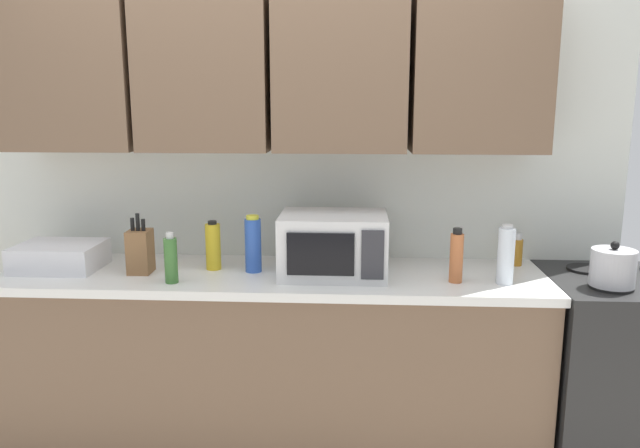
# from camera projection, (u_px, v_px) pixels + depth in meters

# --- Properties ---
(wall_back_with_cabinets) EXTENTS (3.39, 0.38, 2.60)m
(wall_back_with_cabinets) POSITION_uv_depth(u_px,v_px,m) (276.00, 122.00, 2.93)
(wall_back_with_cabinets) COLOR silver
(wall_back_with_cabinets) RESTS_ON ground_plane
(counter_run) EXTENTS (2.52, 0.63, 0.90)m
(counter_run) POSITION_uv_depth(u_px,v_px,m) (273.00, 362.00, 2.93)
(counter_run) COLOR brown
(counter_run) RESTS_ON ground_plane
(stove_range) EXTENTS (0.76, 0.64, 0.91)m
(stove_range) POSITION_uv_depth(u_px,v_px,m) (627.00, 373.00, 2.81)
(stove_range) COLOR black
(stove_range) RESTS_ON ground_plane
(kettle) EXTENTS (0.18, 0.18, 0.19)m
(kettle) POSITION_uv_depth(u_px,v_px,m) (613.00, 267.00, 2.58)
(kettle) COLOR #B2B2B7
(kettle) RESTS_ON stove_range
(microwave) EXTENTS (0.48, 0.37, 0.28)m
(microwave) POSITION_uv_depth(u_px,v_px,m) (333.00, 245.00, 2.77)
(microwave) COLOR silver
(microwave) RESTS_ON counter_run
(dish_rack) EXTENTS (0.38, 0.30, 0.12)m
(dish_rack) POSITION_uv_depth(u_px,v_px,m) (60.00, 256.00, 2.88)
(dish_rack) COLOR silver
(dish_rack) RESTS_ON counter_run
(knife_block) EXTENTS (0.10, 0.12, 0.28)m
(knife_block) POSITION_uv_depth(u_px,v_px,m) (140.00, 251.00, 2.81)
(knife_block) COLOR brown
(knife_block) RESTS_ON counter_run
(bottle_clear_tall) EXTENTS (0.07, 0.07, 0.26)m
(bottle_clear_tall) POSITION_uv_depth(u_px,v_px,m) (506.00, 255.00, 2.63)
(bottle_clear_tall) COLOR silver
(bottle_clear_tall) RESTS_ON counter_run
(bottle_green_oil) EXTENTS (0.06, 0.06, 0.22)m
(bottle_green_oil) POSITION_uv_depth(u_px,v_px,m) (171.00, 260.00, 2.65)
(bottle_green_oil) COLOR #386B2D
(bottle_green_oil) RESTS_ON counter_run
(bottle_amber_vinegar) EXTENTS (0.05, 0.05, 0.16)m
(bottle_amber_vinegar) POSITION_uv_depth(u_px,v_px,m) (517.00, 251.00, 2.94)
(bottle_amber_vinegar) COLOR #AD701E
(bottle_amber_vinegar) RESTS_ON counter_run
(bottle_spice_jar) EXTENTS (0.06, 0.06, 0.24)m
(bottle_spice_jar) POSITION_uv_depth(u_px,v_px,m) (456.00, 257.00, 2.66)
(bottle_spice_jar) COLOR #BC6638
(bottle_spice_jar) RESTS_ON counter_run
(bottle_yellow_mustard) EXTENTS (0.07, 0.07, 0.23)m
(bottle_yellow_mustard) POSITION_uv_depth(u_px,v_px,m) (213.00, 246.00, 2.87)
(bottle_yellow_mustard) COLOR gold
(bottle_yellow_mustard) RESTS_ON counter_run
(bottle_blue_cleaner) EXTENTS (0.08, 0.08, 0.27)m
(bottle_blue_cleaner) POSITION_uv_depth(u_px,v_px,m) (253.00, 244.00, 2.82)
(bottle_blue_cleaner) COLOR #2D56B7
(bottle_blue_cleaner) RESTS_ON counter_run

